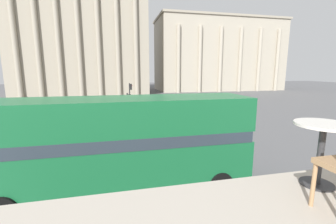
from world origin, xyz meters
name	(u,v)px	position (x,y,z in m)	size (l,w,h in m)	color
double_decker_bus	(121,141)	(-0.34, 6.70, 2.24)	(10.69, 2.66, 4.01)	black
cafe_dining_table	(322,140)	(1.79, -0.35, 4.30)	(0.60, 0.60, 0.73)	#2D2D30
plaza_building_left	(82,38)	(-6.99, 49.60, 12.00)	(27.26, 11.87, 24.02)	#A39984
plaza_building_right	(218,55)	(27.28, 56.75, 9.37)	(33.91, 14.97, 18.75)	#B2A893
traffic_light_near	(102,125)	(-1.21, 9.05, 2.42)	(0.42, 0.24, 3.70)	black
traffic_light_mid	(129,107)	(0.50, 16.32, 2.18)	(0.42, 0.24, 3.30)	black
traffic_light_far	(130,94)	(1.17, 24.82, 2.41)	(0.42, 0.24, 3.69)	black
car_silver	(54,107)	(-8.00, 27.57, 0.70)	(4.20, 1.93, 1.35)	black
car_navy	(95,108)	(-3.03, 25.66, 0.70)	(4.20, 1.93, 1.35)	black
pedestrian_yellow	(114,101)	(-0.79, 29.83, 0.95)	(0.32, 0.32, 1.66)	#282B33
pedestrian_white	(72,111)	(-5.05, 22.39, 0.94)	(0.32, 0.32, 1.63)	#282B33
pedestrian_grey	(193,109)	(7.57, 20.51, 1.03)	(0.32, 0.32, 1.78)	#282B33
pedestrian_blue	(187,111)	(6.78, 19.99, 0.96)	(0.32, 0.32, 1.66)	#282B33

